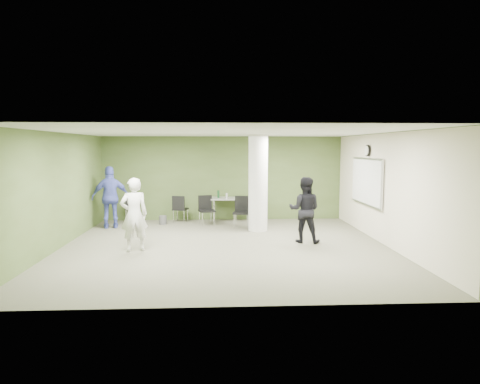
{
  "coord_description": "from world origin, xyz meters",
  "views": [
    {
      "loc": [
        -0.16,
        -10.34,
        2.44
      ],
      "look_at": [
        0.42,
        1.0,
        1.25
      ],
      "focal_mm": 32.0,
      "sensor_mm": 36.0,
      "label": 1
    }
  ],
  "objects": [
    {
      "name": "wall_left",
      "position": [
        -4.0,
        0.0,
        1.4
      ],
      "size": [
        0.02,
        8.0,
        2.8
      ],
      "primitive_type": "cube",
      "color": "#465929",
      "rests_on": "floor"
    },
    {
      "name": "wall_clock",
      "position": [
        3.92,
        1.2,
        2.35
      ],
      "size": [
        0.06,
        0.32,
        0.32
      ],
      "color": "black",
      "rests_on": "wall_right_cream"
    },
    {
      "name": "wall_right_cream",
      "position": [
        4.0,
        0.0,
        1.4
      ],
      "size": [
        0.02,
        8.0,
        2.8
      ],
      "primitive_type": "cube",
      "color": "beige",
      "rests_on": "floor"
    },
    {
      "name": "column",
      "position": [
        1.0,
        2.0,
        1.4
      ],
      "size": [
        0.56,
        0.56,
        2.8
      ],
      "primitive_type": "cylinder",
      "color": "silver",
      "rests_on": "floor"
    },
    {
      "name": "woman_white",
      "position": [
        -2.13,
        -0.34,
        0.87
      ],
      "size": [
        0.74,
        0.61,
        1.74
      ],
      "primitive_type": "imported",
      "rotation": [
        0.0,
        0.0,
        3.49
      ],
      "color": "silver",
      "rests_on": "floor"
    },
    {
      "name": "chair_back_left",
      "position": [
        -2.95,
        3.56,
        0.57
      ],
      "size": [
        0.6,
        0.6,
        0.97
      ],
      "rotation": [
        0.0,
        0.0,
        3.42
      ],
      "color": "black",
      "rests_on": "floor"
    },
    {
      "name": "chair_table_right",
      "position": [
        0.56,
        2.52,
        0.56
      ],
      "size": [
        0.55,
        0.55,
        0.96
      ],
      "rotation": [
        0.0,
        0.0,
        -0.18
      ],
      "color": "black",
      "rests_on": "floor"
    },
    {
      "name": "ceiling",
      "position": [
        0.0,
        0.0,
        2.8
      ],
      "size": [
        8.0,
        8.0,
        0.0
      ],
      "primitive_type": "plane",
      "rotation": [
        3.14,
        0.0,
        0.0
      ],
      "color": "white",
      "rests_on": "wall_back"
    },
    {
      "name": "floor",
      "position": [
        0.0,
        0.0,
        0.0
      ],
      "size": [
        8.0,
        8.0,
        0.0
      ],
      "primitive_type": "plane",
      "color": "#555443",
      "rests_on": "ground"
    },
    {
      "name": "wastebasket",
      "position": [
        -1.92,
        3.16,
        0.14
      ],
      "size": [
        0.24,
        0.24,
        0.28
      ],
      "primitive_type": "cylinder",
      "color": "#4C4C4C",
      "rests_on": "floor"
    },
    {
      "name": "man_black",
      "position": [
        2.05,
        0.39,
        0.84
      ],
      "size": [
        0.97,
        0.85,
        1.69
      ],
      "primitive_type": "imported",
      "rotation": [
        0.0,
        0.0,
        2.85
      ],
      "color": "black",
      "rests_on": "floor"
    },
    {
      "name": "chair_table_left",
      "position": [
        -0.55,
        3.07,
        0.54
      ],
      "size": [
        0.57,
        0.57,
        0.92
      ],
      "rotation": [
        0.0,
        0.0,
        0.28
      ],
      "color": "black",
      "rests_on": "floor"
    },
    {
      "name": "man_blue",
      "position": [
        -3.4,
        2.63,
        0.94
      ],
      "size": [
        1.18,
        0.72,
        1.88
      ],
      "primitive_type": "imported",
      "rotation": [
        0.0,
        0.0,
        3.39
      ],
      "color": "#4753B0",
      "rests_on": "floor"
    },
    {
      "name": "folding_table",
      "position": [
        0.43,
        3.53,
        0.74
      ],
      "size": [
        1.69,
        0.78,
        1.04
      ],
      "rotation": [
        0.0,
        0.0,
        -0.03
      ],
      "color": "gray",
      "rests_on": "floor"
    },
    {
      "name": "chair_back_right",
      "position": [
        -1.42,
        3.49,
        0.51
      ],
      "size": [
        0.53,
        0.53,
        0.88
      ],
      "rotation": [
        0.0,
        0.0,
        2.89
      ],
      "color": "black",
      "rests_on": "floor"
    },
    {
      "name": "wall_back",
      "position": [
        0.0,
        4.0,
        1.4
      ],
      "size": [
        8.0,
        2.8,
        0.02
      ],
      "primitive_type": "cube",
      "rotation": [
        1.57,
        0.0,
        0.0
      ],
      "color": "#465929",
      "rests_on": "floor"
    },
    {
      "name": "whiteboard",
      "position": [
        3.92,
        1.2,
        1.5
      ],
      "size": [
        0.05,
        2.3,
        1.3
      ],
      "color": "silver",
      "rests_on": "wall_right_cream"
    }
  ]
}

